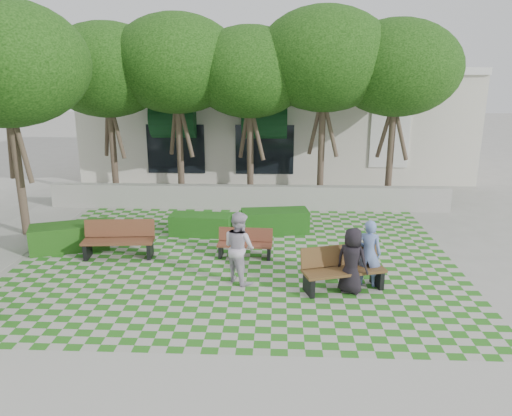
{
  "coord_description": "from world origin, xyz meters",
  "views": [
    {
      "loc": [
        1.1,
        -11.94,
        5.31
      ],
      "look_at": [
        0.5,
        1.5,
        1.4
      ],
      "focal_mm": 35.0,
      "sensor_mm": 36.0,
      "label": 1
    }
  ],
  "objects_px": {
    "hedge_midright": "(275,221)",
    "hedge_west": "(70,237)",
    "bench_west": "(119,240)",
    "person_blue": "(368,253)",
    "bench_east": "(343,269)",
    "hedge_midleft": "(201,225)",
    "person_dark": "(352,261)",
    "bench_mid": "(245,244)",
    "person_white": "(239,247)"
  },
  "relations": [
    {
      "from": "hedge_midright",
      "to": "person_dark",
      "type": "xyz_separation_m",
      "value": [
        1.86,
        -4.35,
        0.43
      ]
    },
    {
      "from": "hedge_west",
      "to": "person_blue",
      "type": "height_order",
      "value": "person_blue"
    },
    {
      "from": "bench_east",
      "to": "hedge_midleft",
      "type": "xyz_separation_m",
      "value": [
        -4.05,
        3.83,
        -0.17
      ]
    },
    {
      "from": "person_blue",
      "to": "hedge_midleft",
      "type": "bearing_deg",
      "value": -21.11
    },
    {
      "from": "person_blue",
      "to": "person_dark",
      "type": "relative_size",
      "value": 1.05
    },
    {
      "from": "bench_west",
      "to": "person_blue",
      "type": "distance_m",
      "value": 6.92
    },
    {
      "from": "hedge_midleft",
      "to": "hedge_west",
      "type": "bearing_deg",
      "value": -158.08
    },
    {
      "from": "bench_mid",
      "to": "bench_west",
      "type": "relative_size",
      "value": 0.77
    },
    {
      "from": "person_white",
      "to": "bench_west",
      "type": "bearing_deg",
      "value": 22.38
    },
    {
      "from": "hedge_midright",
      "to": "person_white",
      "type": "xyz_separation_m",
      "value": [
        -0.87,
        -3.84,
        0.54
      ]
    },
    {
      "from": "hedge_midleft",
      "to": "person_white",
      "type": "xyz_separation_m",
      "value": [
        1.51,
        -3.49,
        0.57
      ]
    },
    {
      "from": "bench_west",
      "to": "hedge_midleft",
      "type": "bearing_deg",
      "value": 39.61
    },
    {
      "from": "hedge_midright",
      "to": "person_blue",
      "type": "height_order",
      "value": "person_blue"
    },
    {
      "from": "bench_east",
      "to": "person_blue",
      "type": "xyz_separation_m",
      "value": [
        0.64,
        0.23,
        0.34
      ]
    },
    {
      "from": "hedge_west",
      "to": "bench_east",
      "type": "bearing_deg",
      "value": -16.98
    },
    {
      "from": "hedge_midleft",
      "to": "person_dark",
      "type": "distance_m",
      "value": 5.85
    },
    {
      "from": "person_white",
      "to": "hedge_midright",
      "type": "bearing_deg",
      "value": -57.26
    },
    {
      "from": "bench_east",
      "to": "person_white",
      "type": "distance_m",
      "value": 2.6
    },
    {
      "from": "bench_west",
      "to": "person_blue",
      "type": "xyz_separation_m",
      "value": [
        6.72,
        -1.61,
        0.35
      ]
    },
    {
      "from": "bench_mid",
      "to": "person_white",
      "type": "bearing_deg",
      "value": -88.38
    },
    {
      "from": "bench_mid",
      "to": "hedge_west",
      "type": "height_order",
      "value": "bench_mid"
    },
    {
      "from": "bench_west",
      "to": "bench_east",
      "type": "bearing_deg",
      "value": -21.56
    },
    {
      "from": "hedge_midright",
      "to": "person_blue",
      "type": "distance_m",
      "value": 4.59
    },
    {
      "from": "bench_east",
      "to": "bench_mid",
      "type": "xyz_separation_m",
      "value": [
        -2.51,
        1.99,
        -0.12
      ]
    },
    {
      "from": "bench_east",
      "to": "person_dark",
      "type": "xyz_separation_m",
      "value": [
        0.18,
        -0.17,
        0.3
      ]
    },
    {
      "from": "person_white",
      "to": "person_blue",
      "type": "bearing_deg",
      "value": -136.38
    },
    {
      "from": "bench_mid",
      "to": "person_dark",
      "type": "distance_m",
      "value": 3.48
    },
    {
      "from": "hedge_midleft",
      "to": "person_blue",
      "type": "relative_size",
      "value": 1.14
    },
    {
      "from": "person_blue",
      "to": "person_white",
      "type": "bearing_deg",
      "value": 14.52
    },
    {
      "from": "hedge_west",
      "to": "hedge_midleft",
      "type": "bearing_deg",
      "value": 21.92
    },
    {
      "from": "bench_east",
      "to": "person_dark",
      "type": "bearing_deg",
      "value": -60.54
    },
    {
      "from": "bench_east",
      "to": "bench_mid",
      "type": "relative_size",
      "value": 1.35
    },
    {
      "from": "hedge_midright",
      "to": "hedge_west",
      "type": "height_order",
      "value": "hedge_west"
    },
    {
      "from": "hedge_midleft",
      "to": "hedge_west",
      "type": "relative_size",
      "value": 0.88
    },
    {
      "from": "bench_east",
      "to": "hedge_west",
      "type": "height_order",
      "value": "bench_east"
    },
    {
      "from": "hedge_west",
      "to": "person_blue",
      "type": "xyz_separation_m",
      "value": [
        8.35,
        -2.12,
        0.46
      ]
    },
    {
      "from": "hedge_midright",
      "to": "person_white",
      "type": "height_order",
      "value": "person_white"
    },
    {
      "from": "person_dark",
      "to": "person_blue",
      "type": "bearing_deg",
      "value": -104.57
    },
    {
      "from": "bench_west",
      "to": "hedge_west",
      "type": "bearing_deg",
      "value": 157.92
    },
    {
      "from": "person_blue",
      "to": "person_dark",
      "type": "distance_m",
      "value": 0.61
    },
    {
      "from": "hedge_midleft",
      "to": "person_dark",
      "type": "height_order",
      "value": "person_dark"
    },
    {
      "from": "bench_west",
      "to": "person_dark",
      "type": "relative_size",
      "value": 1.25
    },
    {
      "from": "bench_east",
      "to": "hedge_midleft",
      "type": "height_order",
      "value": "bench_east"
    },
    {
      "from": "bench_mid",
      "to": "hedge_midright",
      "type": "bearing_deg",
      "value": 71.95
    },
    {
      "from": "hedge_midright",
      "to": "person_white",
      "type": "relative_size",
      "value": 1.17
    },
    {
      "from": "bench_mid",
      "to": "person_dark",
      "type": "relative_size",
      "value": 0.97
    },
    {
      "from": "hedge_west",
      "to": "person_white",
      "type": "bearing_deg",
      "value": -21.34
    },
    {
      "from": "person_blue",
      "to": "bench_east",
      "type": "bearing_deg",
      "value": 36.26
    },
    {
      "from": "person_dark",
      "to": "bench_west",
      "type": "bearing_deg",
      "value": 15.93
    },
    {
      "from": "bench_mid",
      "to": "hedge_west",
      "type": "distance_m",
      "value": 5.22
    }
  ]
}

